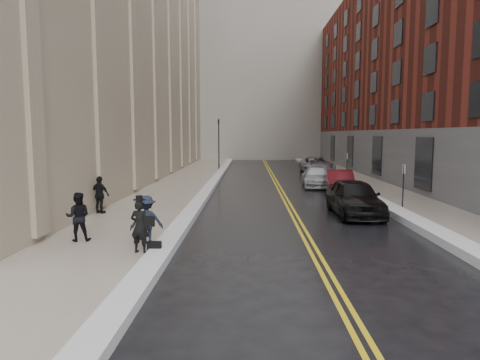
{
  "coord_description": "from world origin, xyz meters",
  "views": [
    {
      "loc": [
        0.46,
        -12.67,
        3.68
      ],
      "look_at": [
        0.03,
        6.63,
        1.6
      ],
      "focal_mm": 32.0,
      "sensor_mm": 36.0,
      "label": 1
    }
  ],
  "objects_px": {
    "car_silver_near": "(317,177)",
    "pedestrian_main": "(140,226)",
    "car_maroon": "(339,182)",
    "car_silver_far": "(317,165)",
    "pedestrian_a": "(78,217)",
    "pedestrian_b": "(146,221)",
    "car_black": "(354,198)",
    "pedestrian_c": "(100,195)"
  },
  "relations": [
    {
      "from": "car_black",
      "to": "car_silver_far",
      "type": "distance_m",
      "value": 20.93
    },
    {
      "from": "pedestrian_a",
      "to": "pedestrian_b",
      "type": "relative_size",
      "value": 1.01
    },
    {
      "from": "pedestrian_main",
      "to": "pedestrian_b",
      "type": "bearing_deg",
      "value": -77.42
    },
    {
      "from": "car_silver_far",
      "to": "pedestrian_main",
      "type": "bearing_deg",
      "value": -112.0
    },
    {
      "from": "car_maroon",
      "to": "car_silver_far",
      "type": "distance_m",
      "value": 14.03
    },
    {
      "from": "car_silver_far",
      "to": "pedestrian_a",
      "type": "distance_m",
      "value": 28.89
    },
    {
      "from": "pedestrian_main",
      "to": "car_silver_near",
      "type": "bearing_deg",
      "value": -101.96
    },
    {
      "from": "car_silver_near",
      "to": "pedestrian_c",
      "type": "xyz_separation_m",
      "value": [
        -11.4,
        -11.24,
        0.29
      ]
    },
    {
      "from": "car_silver_near",
      "to": "car_maroon",
      "type": "bearing_deg",
      "value": -74.8
    },
    {
      "from": "car_maroon",
      "to": "pedestrian_main",
      "type": "relative_size",
      "value": 2.82
    },
    {
      "from": "car_silver_near",
      "to": "pedestrian_main",
      "type": "bearing_deg",
      "value": -110.49
    },
    {
      "from": "car_black",
      "to": "pedestrian_b",
      "type": "distance_m",
      "value": 9.97
    },
    {
      "from": "car_silver_far",
      "to": "pedestrian_a",
      "type": "xyz_separation_m",
      "value": [
        -12.01,
        -26.28,
        0.18
      ]
    },
    {
      "from": "pedestrian_main",
      "to": "pedestrian_a",
      "type": "height_order",
      "value": "pedestrian_a"
    },
    {
      "from": "car_silver_near",
      "to": "pedestrian_c",
      "type": "distance_m",
      "value": 16.01
    },
    {
      "from": "car_silver_far",
      "to": "pedestrian_b",
      "type": "xyz_separation_m",
      "value": [
        -9.6,
        -26.83,
        0.17
      ]
    },
    {
      "from": "car_maroon",
      "to": "car_silver_far",
      "type": "xyz_separation_m",
      "value": [
        0.84,
        14.0,
        0.04
      ]
    },
    {
      "from": "car_silver_near",
      "to": "car_black",
      "type": "bearing_deg",
      "value": -85.95
    },
    {
      "from": "car_maroon",
      "to": "pedestrian_c",
      "type": "bearing_deg",
      "value": -142.88
    },
    {
      "from": "pedestrian_main",
      "to": "pedestrian_c",
      "type": "height_order",
      "value": "pedestrian_c"
    },
    {
      "from": "pedestrian_a",
      "to": "car_maroon",
      "type": "bearing_deg",
      "value": -144.44
    },
    {
      "from": "pedestrian_a",
      "to": "pedestrian_c",
      "type": "height_order",
      "value": "pedestrian_c"
    },
    {
      "from": "pedestrian_a",
      "to": "pedestrian_b",
      "type": "bearing_deg",
      "value": 154.98
    },
    {
      "from": "car_black",
      "to": "pedestrian_main",
      "type": "xyz_separation_m",
      "value": [
        -8.0,
        -6.78,
        0.12
      ]
    },
    {
      "from": "car_black",
      "to": "car_silver_far",
      "type": "bearing_deg",
      "value": 85.04
    },
    {
      "from": "car_maroon",
      "to": "car_silver_far",
      "type": "relative_size",
      "value": 0.8
    },
    {
      "from": "car_silver_far",
      "to": "pedestrian_main",
      "type": "relative_size",
      "value": 3.51
    },
    {
      "from": "pedestrian_b",
      "to": "pedestrian_a",
      "type": "bearing_deg",
      "value": -31.67
    },
    {
      "from": "car_silver_near",
      "to": "car_silver_far",
      "type": "height_order",
      "value": "car_silver_far"
    },
    {
      "from": "pedestrian_main",
      "to": "car_black",
      "type": "bearing_deg",
      "value": -127.15
    },
    {
      "from": "car_black",
      "to": "pedestrian_c",
      "type": "bearing_deg",
      "value": -178.08
    },
    {
      "from": "car_silver_near",
      "to": "pedestrian_b",
      "type": "bearing_deg",
      "value": -111.55
    },
    {
      "from": "pedestrian_a",
      "to": "pedestrian_b",
      "type": "height_order",
      "value": "pedestrian_a"
    },
    {
      "from": "car_black",
      "to": "pedestrian_b",
      "type": "xyz_separation_m",
      "value": [
        -8.0,
        -5.96,
        0.12
      ]
    },
    {
      "from": "pedestrian_c",
      "to": "pedestrian_a",
      "type": "bearing_deg",
      "value": 123.51
    },
    {
      "from": "car_silver_far",
      "to": "pedestrian_b",
      "type": "bearing_deg",
      "value": -112.55
    },
    {
      "from": "car_black",
      "to": "pedestrian_c",
      "type": "relative_size",
      "value": 2.9
    },
    {
      "from": "car_black",
      "to": "car_maroon",
      "type": "relative_size",
      "value": 1.08
    },
    {
      "from": "car_black",
      "to": "pedestrian_a",
      "type": "xyz_separation_m",
      "value": [
        -10.41,
        -5.4,
        0.13
      ]
    },
    {
      "from": "pedestrian_b",
      "to": "car_maroon",
      "type": "bearing_deg",
      "value": -143.12
    },
    {
      "from": "car_maroon",
      "to": "pedestrian_b",
      "type": "relative_size",
      "value": 2.81
    },
    {
      "from": "car_black",
      "to": "pedestrian_main",
      "type": "bearing_deg",
      "value": -140.3
    }
  ]
}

